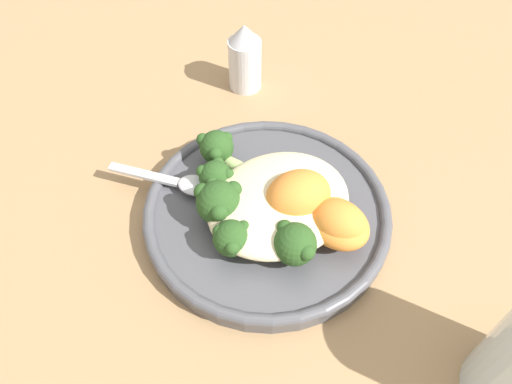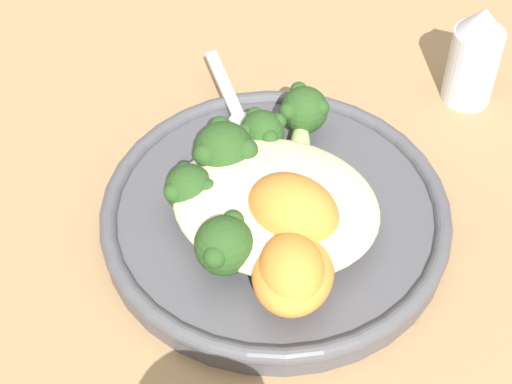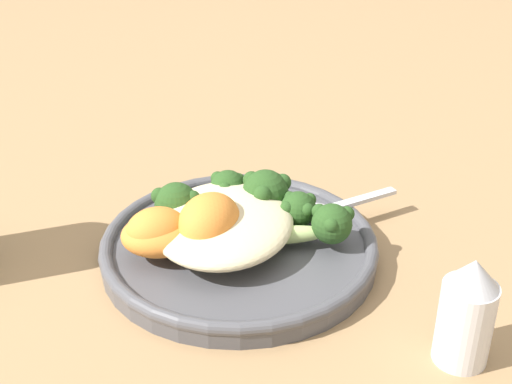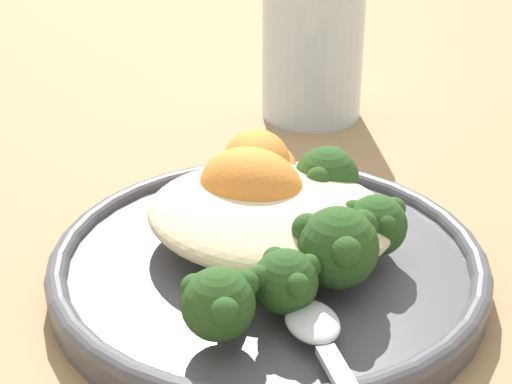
{
  "view_description": "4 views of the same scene",
  "coord_description": "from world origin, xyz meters",
  "px_view_note": "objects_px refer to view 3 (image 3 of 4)",
  "views": [
    {
      "loc": [
        0.17,
        0.21,
        0.4
      ],
      "look_at": [
        0.0,
        -0.02,
        0.04
      ],
      "focal_mm": 35.0,
      "sensor_mm": 36.0,
      "label": 1
    },
    {
      "loc": [
        -0.13,
        0.34,
        0.46
      ],
      "look_at": [
        0.0,
        0.0,
        0.05
      ],
      "focal_mm": 60.0,
      "sensor_mm": 36.0,
      "label": 2
    },
    {
      "loc": [
        -0.51,
        -0.11,
        0.35
      ],
      "look_at": [
        0.01,
        -0.02,
        0.06
      ],
      "focal_mm": 50.0,
      "sensor_mm": 36.0,
      "label": 3
    },
    {
      "loc": [
        0.14,
        -0.38,
        0.26
      ],
      "look_at": [
        -0.02,
        0.01,
        0.05
      ],
      "focal_mm": 60.0,
      "sensor_mm": 36.0,
      "label": 4
    }
  ],
  "objects_px": {
    "sweet_potato_chunk_1": "(157,231)",
    "spoon": "(325,208)",
    "plate": "(239,247)",
    "salt_shaker": "(467,312)",
    "broccoli_stalk_3": "(229,202)",
    "sweet_potato_chunk_0": "(159,235)",
    "broccoli_stalk_2": "(263,197)",
    "broccoli_stalk_0": "(312,227)",
    "sweet_potato_chunk_2": "(209,222)",
    "broccoli_stalk_1": "(286,215)",
    "broccoli_stalk_4": "(184,209)",
    "quinoa_mound": "(229,223)"
  },
  "relations": [
    {
      "from": "sweet_potato_chunk_1",
      "to": "spoon",
      "type": "xyz_separation_m",
      "value": [
        0.09,
        -0.13,
        -0.02
      ]
    },
    {
      "from": "plate",
      "to": "salt_shaker",
      "type": "height_order",
      "value": "salt_shaker"
    },
    {
      "from": "broccoli_stalk_3",
      "to": "spoon",
      "type": "distance_m",
      "value": 0.09
    },
    {
      "from": "sweet_potato_chunk_0",
      "to": "broccoli_stalk_2",
      "type": "bearing_deg",
      "value": -46.59
    },
    {
      "from": "broccoli_stalk_0",
      "to": "sweet_potato_chunk_2",
      "type": "bearing_deg",
      "value": 178.72
    },
    {
      "from": "sweet_potato_chunk_1",
      "to": "spoon",
      "type": "bearing_deg",
      "value": -56.83
    },
    {
      "from": "sweet_potato_chunk_1",
      "to": "broccoli_stalk_0",
      "type": "bearing_deg",
      "value": -74.07
    },
    {
      "from": "broccoli_stalk_1",
      "to": "broccoli_stalk_0",
      "type": "bearing_deg",
      "value": -73.62
    },
    {
      "from": "sweet_potato_chunk_1",
      "to": "salt_shaker",
      "type": "bearing_deg",
      "value": -105.09
    },
    {
      "from": "broccoli_stalk_2",
      "to": "salt_shaker",
      "type": "relative_size",
      "value": 1.07
    },
    {
      "from": "broccoli_stalk_4",
      "to": "sweet_potato_chunk_0",
      "type": "xyz_separation_m",
      "value": [
        -0.04,
        0.01,
        -0.0
      ]
    },
    {
      "from": "broccoli_stalk_1",
      "to": "broccoli_stalk_4",
      "type": "relative_size",
      "value": 0.88
    },
    {
      "from": "broccoli_stalk_1",
      "to": "broccoli_stalk_2",
      "type": "bearing_deg",
      "value": 101.67
    },
    {
      "from": "broccoli_stalk_1",
      "to": "sweet_potato_chunk_1",
      "type": "bearing_deg",
      "value": 167.18
    },
    {
      "from": "quinoa_mound",
      "to": "broccoli_stalk_3",
      "type": "distance_m",
      "value": 0.04
    },
    {
      "from": "broccoli_stalk_3",
      "to": "spoon",
      "type": "relative_size",
      "value": 1.11
    },
    {
      "from": "broccoli_stalk_2",
      "to": "sweet_potato_chunk_0",
      "type": "relative_size",
      "value": 1.44
    },
    {
      "from": "quinoa_mound",
      "to": "salt_shaker",
      "type": "relative_size",
      "value": 1.62
    },
    {
      "from": "broccoli_stalk_1",
      "to": "sweet_potato_chunk_1",
      "type": "distance_m",
      "value": 0.11
    },
    {
      "from": "broccoli_stalk_0",
      "to": "broccoli_stalk_2",
      "type": "xyz_separation_m",
      "value": [
        0.03,
        0.05,
        0.0
      ]
    },
    {
      "from": "sweet_potato_chunk_2",
      "to": "spoon",
      "type": "bearing_deg",
      "value": -51.35
    },
    {
      "from": "plate",
      "to": "broccoli_stalk_3",
      "type": "bearing_deg",
      "value": 24.66
    },
    {
      "from": "broccoli_stalk_0",
      "to": "spoon",
      "type": "bearing_deg",
      "value": 66.1
    },
    {
      "from": "broccoli_stalk_2",
      "to": "broccoli_stalk_3",
      "type": "distance_m",
      "value": 0.03
    },
    {
      "from": "broccoli_stalk_3",
      "to": "sweet_potato_chunk_1",
      "type": "xyz_separation_m",
      "value": [
        -0.07,
        0.05,
        0.01
      ]
    },
    {
      "from": "plate",
      "to": "broccoli_stalk_0",
      "type": "bearing_deg",
      "value": -86.93
    },
    {
      "from": "broccoli_stalk_1",
      "to": "sweet_potato_chunk_1",
      "type": "relative_size",
      "value": 1.66
    },
    {
      "from": "broccoli_stalk_4",
      "to": "spoon",
      "type": "xyz_separation_m",
      "value": [
        0.04,
        -0.12,
        -0.01
      ]
    },
    {
      "from": "quinoa_mound",
      "to": "sweet_potato_chunk_2",
      "type": "bearing_deg",
      "value": 136.36
    },
    {
      "from": "broccoli_stalk_0",
      "to": "broccoli_stalk_4",
      "type": "xyz_separation_m",
      "value": [
        0.01,
        0.11,
        0.0
      ]
    },
    {
      "from": "sweet_potato_chunk_1",
      "to": "sweet_potato_chunk_2",
      "type": "relative_size",
      "value": 0.82
    },
    {
      "from": "spoon",
      "to": "salt_shaker",
      "type": "bearing_deg",
      "value": -91.88
    },
    {
      "from": "broccoli_stalk_3",
      "to": "salt_shaker",
      "type": "relative_size",
      "value": 1.26
    },
    {
      "from": "quinoa_mound",
      "to": "broccoli_stalk_1",
      "type": "distance_m",
      "value": 0.05
    },
    {
      "from": "broccoli_stalk_3",
      "to": "sweet_potato_chunk_2",
      "type": "xyz_separation_m",
      "value": [
        -0.05,
        0.01,
        0.01
      ]
    },
    {
      "from": "broccoli_stalk_2",
      "to": "broccoli_stalk_4",
      "type": "distance_m",
      "value": 0.07
    },
    {
      "from": "sweet_potato_chunk_0",
      "to": "sweet_potato_chunk_1",
      "type": "relative_size",
      "value": 1.23
    },
    {
      "from": "plate",
      "to": "salt_shaker",
      "type": "xyz_separation_m",
      "value": [
        -0.1,
        -0.18,
        0.03
      ]
    },
    {
      "from": "broccoli_stalk_2",
      "to": "broccoli_stalk_3",
      "type": "bearing_deg",
      "value": 116.49
    },
    {
      "from": "broccoli_stalk_1",
      "to": "broccoli_stalk_2",
      "type": "distance_m",
      "value": 0.03
    },
    {
      "from": "quinoa_mound",
      "to": "broccoli_stalk_2",
      "type": "height_order",
      "value": "broccoli_stalk_2"
    },
    {
      "from": "sweet_potato_chunk_1",
      "to": "broccoli_stalk_3",
      "type": "bearing_deg",
      "value": -35.2
    },
    {
      "from": "sweet_potato_chunk_1",
      "to": "sweet_potato_chunk_0",
      "type": "bearing_deg",
      "value": -100.82
    },
    {
      "from": "quinoa_mound",
      "to": "spoon",
      "type": "bearing_deg",
      "value": -52.98
    },
    {
      "from": "salt_shaker",
      "to": "plate",
      "type": "bearing_deg",
      "value": 61.53
    },
    {
      "from": "broccoli_stalk_1",
      "to": "broccoli_stalk_4",
      "type": "distance_m",
      "value": 0.09
    },
    {
      "from": "sweet_potato_chunk_0",
      "to": "spoon",
      "type": "xyz_separation_m",
      "value": [
        0.09,
        -0.13,
        -0.01
      ]
    },
    {
      "from": "broccoli_stalk_0",
      "to": "sweet_potato_chunk_2",
      "type": "relative_size",
      "value": 1.83
    },
    {
      "from": "quinoa_mound",
      "to": "broccoli_stalk_0",
      "type": "height_order",
      "value": "broccoli_stalk_0"
    },
    {
      "from": "broccoli_stalk_3",
      "to": "sweet_potato_chunk_0",
      "type": "height_order",
      "value": "broccoli_stalk_3"
    }
  ]
}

